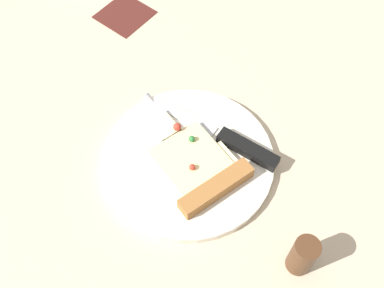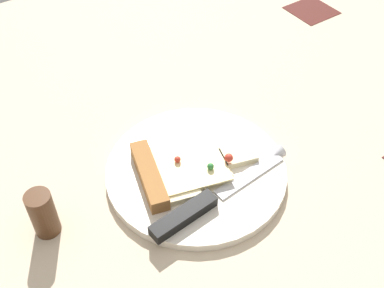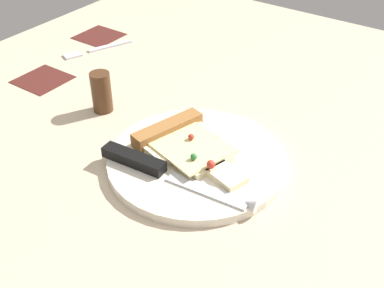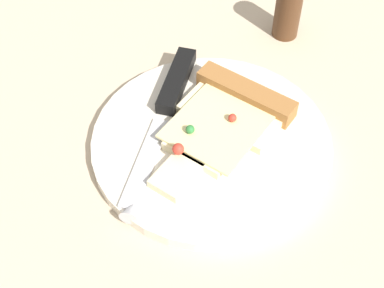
{
  "view_description": "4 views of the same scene",
  "coord_description": "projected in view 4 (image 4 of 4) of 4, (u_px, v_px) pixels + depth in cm",
  "views": [
    {
      "loc": [
        -32.11,
        31.64,
        62.49
      ],
      "look_at": [
        -9.19,
        2.93,
        2.89
      ],
      "focal_mm": 43.36,
      "sensor_mm": 36.0,
      "label": 1
    },
    {
      "loc": [
        -36.22,
        -33.47,
        53.62
      ],
      "look_at": [
        -7.74,
        8.36,
        2.05
      ],
      "focal_mm": 44.94,
      "sensor_mm": 36.0,
      "label": 2
    },
    {
      "loc": [
        22.69,
        -42.53,
        45.23
      ],
      "look_at": [
        -10.79,
        4.94,
        2.91
      ],
      "focal_mm": 45.98,
      "sensor_mm": 36.0,
      "label": 3
    },
    {
      "loc": [
        27.05,
        15.26,
        47.0
      ],
      "look_at": [
        -6.44,
        3.36,
        3.65
      ],
      "focal_mm": 51.03,
      "sensor_mm": 36.0,
      "label": 4
    }
  ],
  "objects": [
    {
      "name": "knife",
      "position": [
        166.0,
        109.0,
        0.61
      ],
      "size": [
        24.09,
        4.13,
        2.45
      ],
      "rotation": [
        0.0,
        0.0,
        4.8
      ],
      "color": "silver",
      "rests_on": "plate"
    },
    {
      "name": "pizza_slice",
      "position": [
        225.0,
        119.0,
        0.6
      ],
      "size": [
        18.85,
        13.5,
        2.55
      ],
      "rotation": [
        0.0,
        0.0,
        4.44
      ],
      "color": "beige",
      "rests_on": "plate"
    },
    {
      "name": "pepper_shaker",
      "position": [
        288.0,
        12.0,
        0.7
      ],
      "size": [
        3.39,
        3.39,
        7.07
      ],
      "primitive_type": "cylinder",
      "color": "#4C2D19",
      "rests_on": "ground_plane"
    },
    {
      "name": "plate",
      "position": [
        211.0,
        143.0,
        0.6
      ],
      "size": [
        26.33,
        26.33,
        1.35
      ],
      "primitive_type": "cylinder",
      "color": "silver",
      "rests_on": "ground_plane"
    },
    {
      "name": "ground_plane",
      "position": [
        141.0,
        212.0,
        0.57
      ],
      "size": [
        139.23,
        139.23,
        3.0
      ],
      "color": "#C6B293",
      "rests_on": "ground"
    }
  ]
}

